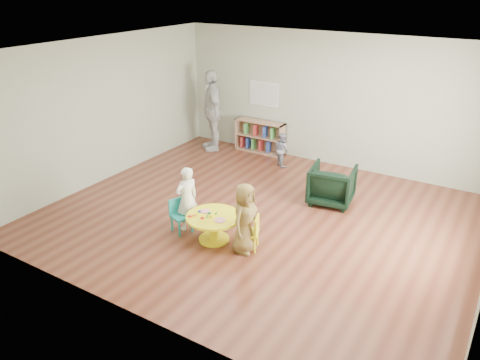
{
  "coord_description": "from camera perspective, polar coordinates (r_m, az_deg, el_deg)",
  "views": [
    {
      "loc": [
        3.45,
        -6.25,
        3.83
      ],
      "look_at": [
        -0.22,
        -0.3,
        0.76
      ],
      "focal_mm": 35.0,
      "sensor_mm": 36.0,
      "label": 1
    }
  ],
  "objects": [
    {
      "name": "room",
      "position": [
        7.39,
        2.77,
        8.51
      ],
      "size": [
        7.1,
        7.0,
        2.8
      ],
      "color": "#5A2B1C",
      "rests_on": "ground"
    },
    {
      "name": "alphabet_poster",
      "position": [
        10.81,
        2.94,
        10.45
      ],
      "size": [
        0.74,
        0.01,
        0.54
      ],
      "color": "white",
      "rests_on": "ground"
    },
    {
      "name": "activity_table",
      "position": [
        7.29,
        -3.25,
        -5.29
      ],
      "size": [
        0.86,
        0.86,
        0.47
      ],
      "rotation": [
        0.0,
        0.0,
        0.2
      ],
      "color": "#FFF815",
      "rests_on": "ground"
    },
    {
      "name": "armchair",
      "position": [
        8.6,
        11.14,
        -0.57
      ],
      "size": [
        0.86,
        0.88,
        0.71
      ],
      "primitive_type": "imported",
      "rotation": [
        0.0,
        0.0,
        3.29
      ],
      "color": "black",
      "rests_on": "ground"
    },
    {
      "name": "child_left",
      "position": [
        7.54,
        -6.48,
        -2.28
      ],
      "size": [
        0.38,
        0.46,
        1.08
      ],
      "primitive_type": "imported",
      "rotation": [
        0.0,
        0.0,
        -1.93
      ],
      "color": "white",
      "rests_on": "ground"
    },
    {
      "name": "child_right",
      "position": [
        6.9,
        0.57,
        -4.69
      ],
      "size": [
        0.36,
        0.54,
        1.09
      ],
      "primitive_type": "imported",
      "rotation": [
        0.0,
        0.0,
        1.59
      ],
      "color": "gold",
      "rests_on": "ground"
    },
    {
      "name": "bookshelf",
      "position": [
        10.98,
        2.45,
        5.32
      ],
      "size": [
        1.2,
        0.3,
        0.75
      ],
      "color": "#9F7558",
      "rests_on": "ground"
    },
    {
      "name": "toddler",
      "position": [
        10.15,
        5.14,
        3.72
      ],
      "size": [
        0.45,
        0.43,
        0.74
      ],
      "primitive_type": "imported",
      "rotation": [
        0.0,
        0.0,
        2.59
      ],
      "color": "#1C2647",
      "rests_on": "ground"
    },
    {
      "name": "kid_chair_left",
      "position": [
        7.61,
        -7.32,
        -4.15
      ],
      "size": [
        0.38,
        0.38,
        0.55
      ],
      "rotation": [
        0.0,
        0.0,
        -1.93
      ],
      "color": "teal",
      "rests_on": "ground"
    },
    {
      "name": "kid_chair_right",
      "position": [
        7.07,
        1.36,
        -6.33
      ],
      "size": [
        0.37,
        0.37,
        0.54
      ],
      "rotation": [
        0.0,
        0.0,
        1.91
      ],
      "color": "#FFF815",
      "rests_on": "ground"
    },
    {
      "name": "adult_caretaker",
      "position": [
        10.98,
        -3.43,
        8.45
      ],
      "size": [
        1.12,
        1.09,
        1.88
      ],
      "primitive_type": "imported",
      "rotation": [
        0.0,
        0.0,
        -0.76
      ],
      "color": "beige",
      "rests_on": "ground"
    }
  ]
}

